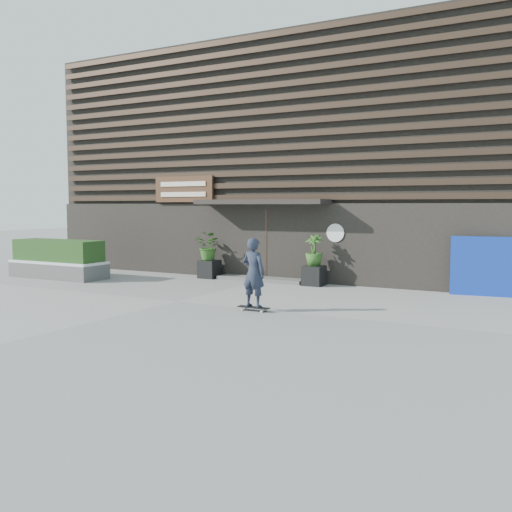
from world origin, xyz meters
The scene contains 12 objects.
ground centered at (0.00, 0.00, 0.00)m, with size 80.00×80.00×0.00m, color gray.
entrance_step centered at (0.00, 4.60, 0.06)m, with size 3.00×0.80×0.12m, color #4F4F4C.
planter_pot_left centered at (-1.90, 4.40, 0.30)m, with size 0.60×0.60×0.60m, color black.
bamboo_left centered at (-1.90, 4.40, 1.08)m, with size 0.86×0.75×0.96m, color #2D591E.
planter_pot_right centered at (1.90, 4.40, 0.30)m, with size 0.60×0.60×0.60m, color black.
bamboo_right centered at (1.90, 4.40, 1.08)m, with size 0.54×0.54×0.96m, color #2D591E.
raised_bed centered at (-6.42, 2.02, 0.25)m, with size 3.50×1.20×0.50m, color #4B4B49.
snow_layer centered at (-6.42, 2.02, 0.54)m, with size 3.50×1.20×0.08m, color silver.
hedge centered at (-6.42, 2.02, 0.93)m, with size 3.30×1.00×0.70m, color #1D3D16.
blue_tarp centered at (6.71, 4.70, 0.80)m, with size 1.71×0.12×1.60m, color #0B299B.
building centered at (0.00, 9.96, 3.99)m, with size 18.00×11.00×8.00m.
skateboarder centered at (2.36, -0.24, 0.89)m, with size 0.78×0.44×1.70m.
Camera 1 is at (8.75, -11.81, 2.44)m, focal length 40.64 mm.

